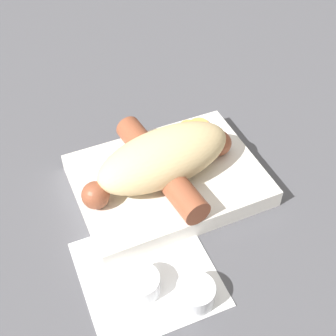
{
  "coord_description": "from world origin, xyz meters",
  "views": [
    {
      "loc": [
        -0.17,
        -0.38,
        0.47
      ],
      "look_at": [
        0.0,
        0.0,
        0.04
      ],
      "focal_mm": 50.0,
      "sensor_mm": 36.0,
      "label": 1
    }
  ],
  "objects_px": {
    "food_tray": "(168,180)",
    "bread_roll": "(165,158)",
    "sausage": "(160,168)",
    "condiment_cup_near": "(141,285)",
    "condiment_cup_far": "(195,295)"
  },
  "relations": [
    {
      "from": "bread_roll",
      "to": "sausage",
      "type": "xyz_separation_m",
      "value": [
        -0.01,
        -0.0,
        -0.01
      ]
    },
    {
      "from": "food_tray",
      "to": "bread_roll",
      "type": "bearing_deg",
      "value": -159.81
    },
    {
      "from": "sausage",
      "to": "condiment_cup_far",
      "type": "xyz_separation_m",
      "value": [
        -0.03,
        -0.16,
        -0.03
      ]
    },
    {
      "from": "food_tray",
      "to": "condiment_cup_near",
      "type": "relative_size",
      "value": 5.57
    },
    {
      "from": "food_tray",
      "to": "condiment_cup_near",
      "type": "xyz_separation_m",
      "value": [
        -0.09,
        -0.13,
        -0.0
      ]
    },
    {
      "from": "sausage",
      "to": "food_tray",
      "type": "bearing_deg",
      "value": 10.01
    },
    {
      "from": "bread_roll",
      "to": "condiment_cup_near",
      "type": "bearing_deg",
      "value": -123.59
    },
    {
      "from": "food_tray",
      "to": "sausage",
      "type": "height_order",
      "value": "sausage"
    },
    {
      "from": "sausage",
      "to": "bread_roll",
      "type": "bearing_deg",
      "value": 0.91
    },
    {
      "from": "condiment_cup_far",
      "to": "condiment_cup_near",
      "type": "bearing_deg",
      "value": 145.22
    },
    {
      "from": "sausage",
      "to": "condiment_cup_near",
      "type": "xyz_separation_m",
      "value": [
        -0.08,
        -0.13,
        -0.03
      ]
    },
    {
      "from": "condiment_cup_near",
      "to": "condiment_cup_far",
      "type": "height_order",
      "value": "same"
    },
    {
      "from": "condiment_cup_near",
      "to": "condiment_cup_far",
      "type": "bearing_deg",
      "value": -34.78
    },
    {
      "from": "food_tray",
      "to": "condiment_cup_far",
      "type": "xyz_separation_m",
      "value": [
        -0.04,
        -0.16,
        -0.0
      ]
    },
    {
      "from": "sausage",
      "to": "condiment_cup_near",
      "type": "relative_size",
      "value": 4.98
    }
  ]
}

